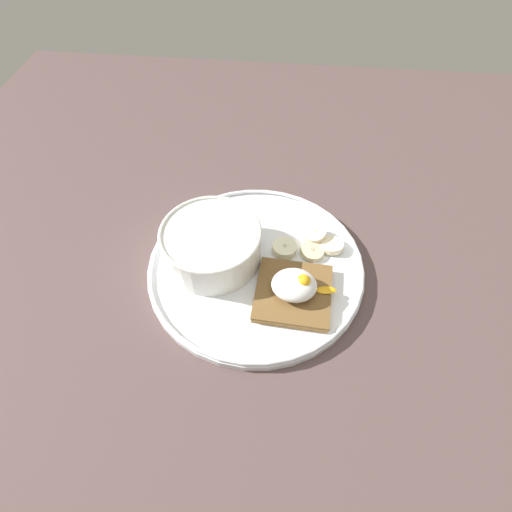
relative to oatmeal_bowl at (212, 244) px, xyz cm
name	(u,v)px	position (x,y,z in cm)	size (l,w,h in cm)	color
ground_plane	(256,273)	(6.16, -0.89, -4.75)	(120.00, 120.00, 2.00)	#53403E
plate	(256,266)	(6.16, -0.89, -2.95)	(29.93, 29.93, 1.60)	white
oatmeal_bowl	(212,244)	(0.00, 0.00, 0.00)	(13.73, 13.73, 5.38)	white
toast_slice	(293,293)	(11.48, -5.44, -2.07)	(10.23, 10.23, 1.21)	brown
poached_egg	(295,285)	(11.63, -5.42, -0.17)	(8.45, 5.01, 3.06)	white
banana_slice_front	(312,251)	(13.83, 1.94, -2.24)	(4.14, 4.09, 1.19)	beige
banana_slice_left	(332,245)	(16.64, 3.27, -2.20)	(4.72, 4.74, 1.35)	#FBF1C6
banana_slice_back	(285,248)	(9.93, 1.96, -2.12)	(4.91, 4.92, 1.33)	#F4F2C6
banana_slice_right	(314,234)	(14.04, 4.90, -1.94)	(4.63, 4.55, 1.84)	#F5E2BC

